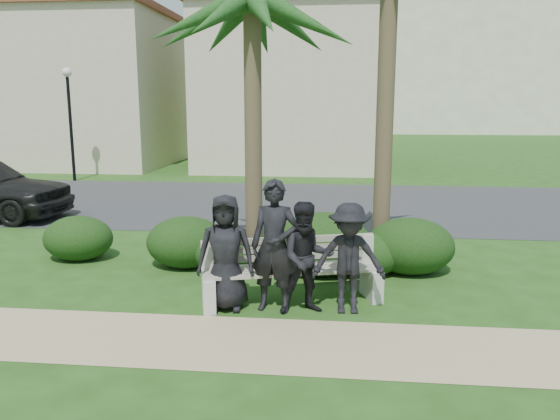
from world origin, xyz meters
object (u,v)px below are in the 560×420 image
at_px(man_c, 307,258).
at_px(palm_left, 252,4).
at_px(park_bench, 292,275).
at_px(man_b, 275,246).
at_px(street_lamp, 69,104).
at_px(man_d, 349,258).
at_px(man_a, 226,253).

height_order(man_c, palm_left, palm_left).
height_order(park_bench, man_b, man_b).
distance_m(street_lamp, man_d, 16.47).
xyz_separation_m(street_lamp, park_bench, (9.53, -12.30, -2.52)).
xyz_separation_m(man_d, palm_left, (-1.73, 2.43, 3.87)).
bearing_deg(palm_left, park_bench, -66.79).
bearing_deg(man_b, man_a, -169.05).
bearing_deg(street_lamp, man_c, -52.39).
bearing_deg(man_b, street_lamp, 136.12).
xyz_separation_m(man_c, palm_left, (-1.14, 2.49, 3.86)).
bearing_deg(man_a, park_bench, 16.14).
bearing_deg(man_c, man_d, -10.28).
xyz_separation_m(man_b, man_c, (0.46, -0.03, -0.15)).
xyz_separation_m(man_a, palm_left, (0.04, 2.47, 3.82)).
bearing_deg(man_b, man_c, 5.49).
bearing_deg(street_lamp, man_a, -55.83).
relative_size(man_d, palm_left, 0.28).
xyz_separation_m(park_bench, man_a, (-0.94, -0.36, 0.42)).
bearing_deg(park_bench, man_b, -139.73).
xyz_separation_m(man_a, man_c, (1.17, -0.02, -0.04)).
relative_size(park_bench, man_a, 1.68).
height_order(man_a, palm_left, palm_left).
relative_size(street_lamp, park_bench, 1.51).
height_order(park_bench, man_c, man_c).
distance_m(man_c, man_d, 0.60).
bearing_deg(man_d, palm_left, 122.02).
bearing_deg(man_d, park_bench, 155.26).
distance_m(park_bench, palm_left, 4.82).
distance_m(man_a, man_d, 1.77).
bearing_deg(man_b, man_d, 11.05).
bearing_deg(man_b, palm_left, 115.12).
bearing_deg(palm_left, street_lamp, 130.26).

